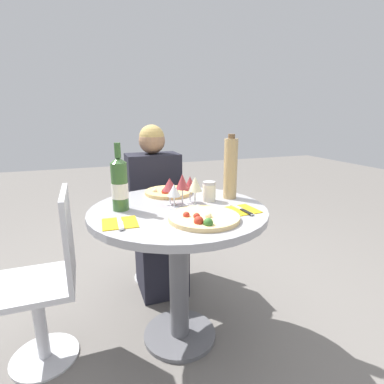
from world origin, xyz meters
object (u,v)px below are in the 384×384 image
Objects in this scene: chair_empty_side at (49,282)px; seated_diner at (157,217)px; wine_bottle at (120,184)px; tall_carafe at (230,168)px; pizza_large at (204,218)px; chair_behind_diner at (153,222)px; dining_table at (179,237)px.

seated_diner is at bearing -52.82° from chair_empty_side.
wine_bottle is 0.93× the size of tall_carafe.
pizza_large is at bearing -40.31° from wine_bottle.
chair_empty_side is 0.60m from wine_bottle.
wine_bottle is at bearing -93.60° from chair_empty_side.
chair_empty_side is (-0.67, -0.65, 0.00)m from chair_behind_diner.
chair_empty_side is 2.47× the size of tall_carafe.
tall_carafe is at bearing 120.62° from seated_diner.
dining_table is 0.77× the size of seated_diner.
chair_behind_diner is 2.72× the size of pizza_large.
pizza_large reaches higher than dining_table.
chair_behind_diner and chair_empty_side have the same top height.
chair_empty_side is (-0.65, 0.09, -0.18)m from dining_table.
chair_empty_side is at bearing 179.45° from tall_carafe.
chair_behind_diner is at bearing 91.72° from pizza_large.
seated_diner is at bearing 120.62° from tall_carafe.
pizza_large is at bearing -133.43° from tall_carafe.
chair_behind_diner reaches higher than pizza_large.
tall_carafe reaches higher than dining_table.
chair_empty_side is at bearing 37.18° from seated_diner.
chair_behind_diner reaches higher than dining_table.
dining_table is at bearing -166.40° from tall_carafe.
tall_carafe reaches higher than chair_behind_diner.
chair_behind_diner is at bearing -45.82° from chair_empty_side.
chair_empty_side is at bearing 156.58° from pizza_large.
chair_behind_diner is 1.02m from pizza_large.
chair_behind_diner is at bearing 65.97° from wine_bottle.
chair_behind_diner is 0.17m from seated_diner.
chair_behind_diner is 1.00× the size of chair_empty_side.
chair_empty_side is (-0.67, -0.51, -0.09)m from seated_diner.
chair_empty_side is at bearing 172.13° from dining_table.
chair_empty_side is at bearing 176.40° from wine_bottle.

